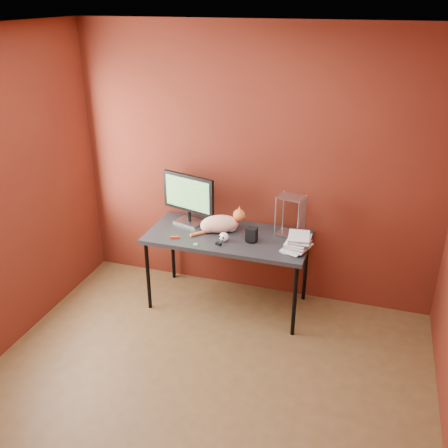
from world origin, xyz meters
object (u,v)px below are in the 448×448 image
(cat, at_px, (221,224))
(speaker, at_px, (252,235))
(skull_mug, at_px, (224,237))
(book_stack, at_px, (293,169))
(monitor, at_px, (189,197))
(desk, at_px, (228,240))

(cat, relative_size, speaker, 3.49)
(skull_mug, bearing_deg, book_stack, 25.29)
(monitor, xyz_separation_m, cat, (0.35, -0.10, -0.19))
(speaker, bearing_deg, skull_mug, -157.61)
(cat, relative_size, skull_mug, 4.95)
(desk, distance_m, speaker, 0.27)
(monitor, height_order, speaker, monitor)
(desk, bearing_deg, skull_mug, -89.79)
(monitor, xyz_separation_m, speaker, (0.68, -0.20, -0.21))
(monitor, distance_m, book_stack, 1.13)
(skull_mug, bearing_deg, speaker, 37.24)
(cat, distance_m, speaker, 0.34)
(desk, distance_m, cat, 0.17)
(cat, bearing_deg, speaker, -38.55)
(speaker, bearing_deg, book_stack, 1.60)
(cat, distance_m, skull_mug, 0.21)
(skull_mug, xyz_separation_m, speaker, (0.24, 0.08, 0.02))
(monitor, distance_m, speaker, 0.74)
(cat, height_order, skull_mug, cat)
(desk, bearing_deg, cat, 151.31)
(skull_mug, relative_size, speaker, 0.71)
(desk, distance_m, book_stack, 0.97)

